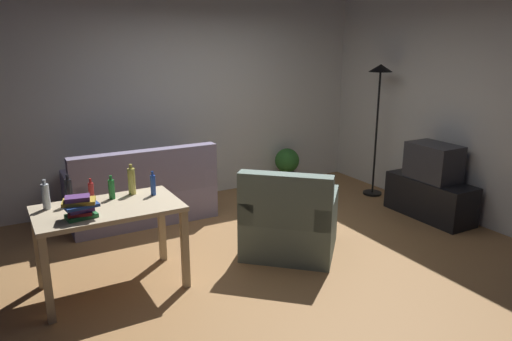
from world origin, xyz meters
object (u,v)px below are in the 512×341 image
(torchiere_lamp, at_px, (379,94))
(bottle_dark, at_px, (69,192))
(potted_plant, at_px, (287,164))
(bottle_red, at_px, (91,191))
(bottle_squat, at_px, (132,181))
(bottle_green, at_px, (112,189))
(tv, at_px, (434,162))
(desk, at_px, (109,219))
(couch, at_px, (142,195))
(tv_stand, at_px, (430,198))
(bottle_blue, at_px, (153,185))
(bottle_clear, at_px, (46,196))
(book_stack, at_px, (80,207))
(armchair, at_px, (289,223))

(torchiere_lamp, bearing_deg, bottle_dark, -170.28)
(bottle_dark, bearing_deg, potted_plant, 26.67)
(bottle_red, relative_size, bottle_squat, 0.72)
(torchiere_lamp, relative_size, bottle_green, 8.47)
(tv, bearing_deg, desk, 88.31)
(potted_plant, relative_size, bottle_green, 2.67)
(potted_plant, distance_m, bottle_red, 3.50)
(couch, relative_size, bottle_green, 7.92)
(tv_stand, height_order, bottle_squat, bottle_squat)
(tv, distance_m, bottle_blue, 3.40)
(bottle_clear, bearing_deg, bottle_dark, 2.50)
(potted_plant, distance_m, bottle_squat, 3.18)
(bottle_green, xyz_separation_m, bottle_blue, (0.35, -0.08, 0.01))
(bottle_clear, relative_size, bottle_squat, 0.90)
(desk, xyz_separation_m, bottle_clear, (-0.46, 0.19, 0.22))
(tv, height_order, potted_plant, tv)
(torchiere_lamp, bearing_deg, bottle_green, -169.32)
(desk, distance_m, bottle_clear, 0.54)
(couch, height_order, book_stack, book_stack)
(couch, bearing_deg, bottle_clear, 49.14)
(bottle_squat, bearing_deg, bottle_blue, -36.80)
(torchiere_lamp, xyz_separation_m, armchair, (-2.07, -1.04, -1.09))
(couch, height_order, bottle_dark, bottle_dark)
(desk, relative_size, bottle_dark, 4.50)
(tv, bearing_deg, tv_stand, 90.00)
(armchair, height_order, bottle_red, bottle_red)
(tv, height_order, armchair, same)
(tv_stand, relative_size, potted_plant, 1.93)
(potted_plant, relative_size, bottle_red, 2.79)
(couch, bearing_deg, book_stack, 61.05)
(bottle_clear, distance_m, bottle_dark, 0.18)
(couch, distance_m, torchiere_lamp, 3.38)
(bottle_red, bearing_deg, bottle_blue, -10.97)
(bottle_dark, relative_size, bottle_green, 1.26)
(desk, distance_m, bottle_dark, 0.41)
(bottle_green, distance_m, bottle_squat, 0.20)
(tv_stand, relative_size, bottle_green, 5.15)
(tv_stand, relative_size, armchair, 0.89)
(tv, bearing_deg, bottle_green, 85.37)
(bottle_dark, bearing_deg, torchiere_lamp, 9.72)
(tv_stand, xyz_separation_m, desk, (-3.82, 0.11, 0.41))
(desk, relative_size, bottle_red, 5.93)
(tv, xyz_separation_m, armchair, (-2.08, -0.03, -0.38))
(armchair, relative_size, book_stack, 4.31)
(bottle_dark, relative_size, bottle_blue, 1.19)
(desk, bearing_deg, tv_stand, -2.51)
(bottle_squat, bearing_deg, book_stack, -141.37)
(torchiere_lamp, bearing_deg, bottle_clear, -170.59)
(potted_plant, relative_size, bottle_dark, 2.12)
(tv, distance_m, bottle_green, 3.76)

